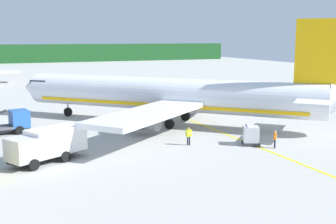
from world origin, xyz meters
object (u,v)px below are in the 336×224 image
at_px(service_truck_fuel, 11,122).
at_px(airliner_foreground, 170,95).
at_px(cargo_container_near, 251,136).
at_px(service_truck_baggage, 48,143).
at_px(crew_marshaller, 189,135).
at_px(crew_loader_left, 275,138).

bearing_deg(service_truck_fuel, airliner_foreground, -6.45).
distance_m(airliner_foreground, cargo_container_near, 12.78).
distance_m(service_truck_fuel, cargo_container_near, 24.95).
bearing_deg(service_truck_baggage, crew_marshaller, 3.12).
bearing_deg(cargo_container_near, airliner_foreground, 104.09).
relative_size(service_truck_baggage, crew_marshaller, 4.01).
bearing_deg(airliner_foreground, cargo_container_near, -75.91).
relative_size(crew_marshaller, crew_loader_left, 1.04).
relative_size(service_truck_baggage, crew_loader_left, 4.18).
bearing_deg(crew_loader_left, service_truck_baggage, 170.36).
xyz_separation_m(service_truck_fuel, cargo_container_near, (20.56, -14.13, -0.29)).
xyz_separation_m(airliner_foreground, service_truck_baggage, (-15.36, -10.72, -1.85)).
height_order(service_truck_fuel, service_truck_baggage, service_truck_baggage).
height_order(airliner_foreground, crew_loader_left, airliner_foreground).
height_order(airliner_foreground, cargo_container_near, airliner_foreground).
xyz_separation_m(cargo_container_near, crew_loader_left, (1.37, -1.93, 0.07)).
bearing_deg(service_truck_fuel, cargo_container_near, -34.50).
height_order(service_truck_fuel, crew_marshaller, service_truck_fuel).
bearing_deg(crew_loader_left, service_truck_fuel, 143.78).
height_order(airliner_foreground, service_truck_baggage, airliner_foreground).
relative_size(airliner_foreground, cargo_container_near, 14.97).
height_order(service_truck_fuel, crew_loader_left, service_truck_fuel).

